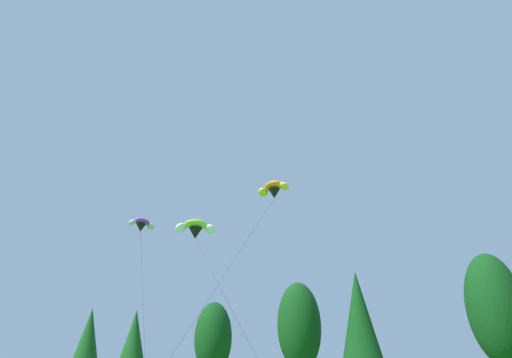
% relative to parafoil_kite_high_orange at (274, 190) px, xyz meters
% --- Properties ---
extents(treeline_tree_a, '(4.20, 4.20, 11.81)m').
position_rel_parafoil_kite_high_orange_xyz_m(treeline_tree_a, '(-34.73, 17.47, -11.80)').
color(treeline_tree_a, '#472D19').
rests_on(treeline_tree_a, ground_plane).
extents(treeline_tree_b, '(4.02, 4.02, 10.99)m').
position_rel_parafoil_kite_high_orange_xyz_m(treeline_tree_b, '(-25.83, 16.13, -12.31)').
color(treeline_tree_b, '#472D19').
rests_on(treeline_tree_b, ground_plane).
extents(treeline_tree_c, '(4.97, 4.97, 11.73)m').
position_rel_parafoil_kite_high_orange_xyz_m(treeline_tree_c, '(-14.65, 18.00, -12.10)').
color(treeline_tree_c, '#472D19').
rests_on(treeline_tree_c, ground_plane).
extents(treeline_tree_d, '(5.47, 5.47, 13.58)m').
position_rel_parafoil_kite_high_orange_xyz_m(treeline_tree_d, '(-2.77, 17.97, -10.98)').
color(treeline_tree_d, '#472D19').
rests_on(treeline_tree_d, ground_plane).
extents(treeline_tree_e, '(4.68, 4.68, 14.00)m').
position_rel_parafoil_kite_high_orange_xyz_m(treeline_tree_e, '(5.03, 15.60, -10.43)').
color(treeline_tree_e, '#472D19').
rests_on(treeline_tree_e, ground_plane).
extents(treeline_tree_f, '(5.96, 5.96, 15.42)m').
position_rel_parafoil_kite_high_orange_xyz_m(treeline_tree_f, '(19.54, 18.19, -9.86)').
color(treeline_tree_f, '#472D19').
rests_on(treeline_tree_f, ground_plane).
extents(parafoil_kite_high_orange, '(4.16, 16.36, 18.50)m').
position_rel_parafoil_kite_high_orange_xyz_m(parafoil_kite_high_orange, '(0.00, 0.00, 0.00)').
color(parafoil_kite_high_orange, orange).
extents(parafoil_kite_mid_lime_white, '(13.86, 14.83, 14.27)m').
position_rel_parafoil_kite_high_orange_xyz_m(parafoil_kite_mid_lime_white, '(-6.59, -3.29, -4.28)').
color(parafoil_kite_mid_lime_white, '#93D633').
extents(parafoil_kite_far_purple, '(10.02, 11.66, 14.31)m').
position_rel_parafoil_kite_high_orange_xyz_m(parafoil_kite_far_purple, '(-11.35, -5.04, -3.87)').
color(parafoil_kite_far_purple, purple).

